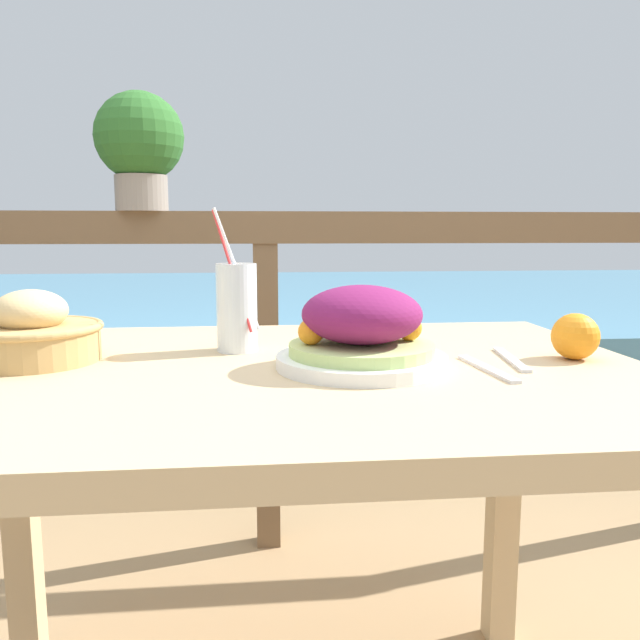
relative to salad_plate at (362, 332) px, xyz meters
The scene contains 10 objects.
patio_table 0.20m from the salad_plate, 169.14° to the left, with size 1.18×0.82×0.75m.
railing_fence 0.89m from the salad_plate, 98.69° to the left, with size 2.80×0.08×1.01m.
sea_backdrop 3.43m from the salad_plate, 92.28° to the left, with size 12.00×4.00×0.52m.
salad_plate is the anchor object (origin of this frame).
drink_glass 0.25m from the salad_plate, 141.67° to the left, with size 0.08×0.07×0.25m.
bread_basket 0.52m from the salad_plate, 169.72° to the left, with size 0.22×0.22×0.12m.
potted_plant 1.07m from the salad_plate, 118.33° to the left, with size 0.24×0.24×0.32m.
fork 0.20m from the salad_plate, 10.89° to the right, with size 0.03×0.18×0.00m.
knife 0.26m from the salad_plate, ahead, with size 0.04×0.18×0.00m.
orange_near_basket 0.36m from the salad_plate, ahead, with size 0.08×0.08×0.08m.
Camera 1 is at (-0.02, -0.95, 0.96)m, focal length 35.00 mm.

